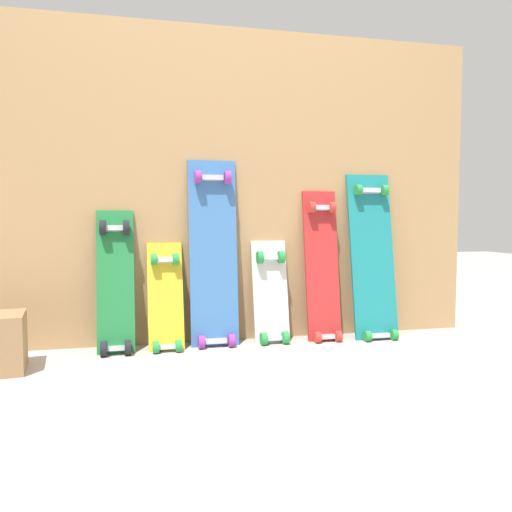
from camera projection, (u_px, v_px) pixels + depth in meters
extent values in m
plane|color=#B2AAA0|center=(253.00, 341.00, 2.61)|extent=(12.00, 12.00, 0.00)
cube|color=tan|center=(250.00, 187.00, 2.62)|extent=(2.41, 0.04, 1.57)
cube|color=#1E7238|center=(116.00, 288.00, 2.40)|extent=(0.17, 0.17, 0.73)
cube|color=#B7B7BF|center=(116.00, 348.00, 2.34)|extent=(0.08, 0.04, 0.03)
cube|color=#B7B7BF|center=(115.00, 228.00, 2.41)|extent=(0.08, 0.04, 0.03)
cylinder|color=black|center=(104.00, 349.00, 2.31)|extent=(0.03, 0.07, 0.07)
cylinder|color=black|center=(128.00, 348.00, 2.33)|extent=(0.03, 0.07, 0.07)
cylinder|color=black|center=(103.00, 228.00, 2.39)|extent=(0.03, 0.07, 0.07)
cylinder|color=black|center=(126.00, 228.00, 2.41)|extent=(0.03, 0.07, 0.07)
cube|color=gold|center=(166.00, 303.00, 2.46)|extent=(0.17, 0.17, 0.58)
cube|color=#B7B7BF|center=(167.00, 347.00, 2.40)|extent=(0.08, 0.04, 0.03)
cube|color=#B7B7BF|center=(165.00, 260.00, 2.47)|extent=(0.08, 0.04, 0.03)
cylinder|color=#268C3F|center=(156.00, 347.00, 2.37)|extent=(0.03, 0.06, 0.06)
cylinder|color=#268C3F|center=(179.00, 346.00, 2.39)|extent=(0.03, 0.06, 0.06)
cylinder|color=#268C3F|center=(154.00, 260.00, 2.45)|extent=(0.03, 0.06, 0.06)
cylinder|color=#268C3F|center=(176.00, 259.00, 2.47)|extent=(0.03, 0.06, 0.06)
cube|color=#386BAD|center=(213.00, 259.00, 2.52)|extent=(0.24, 0.12, 0.97)
cube|color=#B7B7BF|center=(216.00, 341.00, 2.48)|extent=(0.11, 0.04, 0.03)
cube|color=#B7B7BF|center=(212.00, 178.00, 2.51)|extent=(0.11, 0.04, 0.03)
cylinder|color=purple|center=(201.00, 342.00, 2.45)|extent=(0.03, 0.06, 0.06)
cylinder|color=purple|center=(231.00, 341.00, 2.48)|extent=(0.03, 0.06, 0.06)
cylinder|color=purple|center=(198.00, 177.00, 2.48)|extent=(0.03, 0.06, 0.06)
cylinder|color=purple|center=(228.00, 177.00, 2.51)|extent=(0.03, 0.06, 0.06)
cube|color=silver|center=(270.00, 298.00, 2.60)|extent=(0.18, 0.13, 0.58)
cube|color=#B7B7BF|center=(274.00, 338.00, 2.55)|extent=(0.08, 0.04, 0.03)
cube|color=#B7B7BF|center=(270.00, 258.00, 2.60)|extent=(0.08, 0.04, 0.03)
cylinder|color=#268C3F|center=(264.00, 339.00, 2.52)|extent=(0.03, 0.06, 0.06)
cylinder|color=#268C3F|center=(285.00, 338.00, 2.55)|extent=(0.03, 0.06, 0.06)
cylinder|color=#268C3F|center=(260.00, 257.00, 2.57)|extent=(0.03, 0.06, 0.06)
cylinder|color=#268C3F|center=(281.00, 257.00, 2.60)|extent=(0.03, 0.06, 0.06)
cube|color=#B22626|center=(322.00, 272.00, 2.65)|extent=(0.18, 0.15, 0.83)
cube|color=#B7B7BF|center=(327.00, 337.00, 2.60)|extent=(0.08, 0.04, 0.03)
cube|color=#B7B7BF|center=(321.00, 208.00, 2.65)|extent=(0.08, 0.04, 0.03)
cylinder|color=red|center=(318.00, 337.00, 2.57)|extent=(0.03, 0.06, 0.06)
cylinder|color=red|center=(338.00, 336.00, 2.59)|extent=(0.03, 0.06, 0.06)
cylinder|color=red|center=(312.00, 207.00, 2.62)|extent=(0.03, 0.06, 0.06)
cylinder|color=red|center=(332.00, 207.00, 2.64)|extent=(0.03, 0.06, 0.06)
cube|color=#197A7F|center=(372.00, 263.00, 2.69)|extent=(0.24, 0.18, 0.93)
cube|color=#B7B7BF|center=(379.00, 335.00, 2.63)|extent=(0.11, 0.04, 0.03)
cube|color=#B7B7BF|center=(370.00, 191.00, 2.70)|extent=(0.11, 0.04, 0.03)
cylinder|color=#268C3F|center=(367.00, 336.00, 2.59)|extent=(0.03, 0.05, 0.05)
cylinder|color=#268C3F|center=(394.00, 335.00, 2.63)|extent=(0.03, 0.05, 0.05)
cylinder|color=#268C3F|center=(358.00, 190.00, 2.67)|extent=(0.03, 0.05, 0.05)
cylinder|color=#268C3F|center=(384.00, 190.00, 2.70)|extent=(0.03, 0.05, 0.05)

